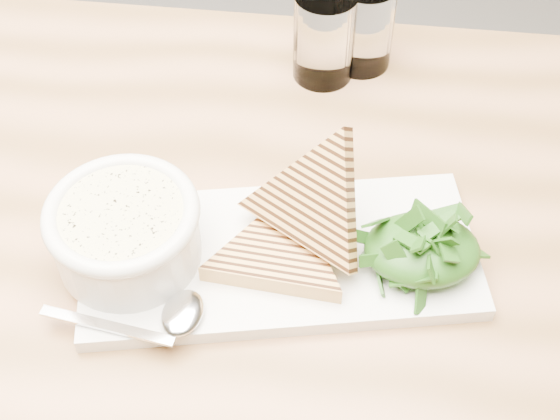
{
  "coord_description": "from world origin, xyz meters",
  "views": [
    {
      "loc": [
        0.16,
        -0.63,
        1.31
      ],
      "look_at": [
        0.15,
        -0.19,
        0.78
      ],
      "focal_mm": 50.0,
      "sensor_mm": 36.0,
      "label": 1
    }
  ],
  "objects_px": {
    "soup_bowl": "(127,237)",
    "table_top": "(285,265)",
    "platter": "(280,256)",
    "glass_far": "(364,25)",
    "glass_near": "(324,36)"
  },
  "relations": [
    {
      "from": "soup_bowl",
      "to": "glass_far",
      "type": "relative_size",
      "value": 1.27
    },
    {
      "from": "platter",
      "to": "glass_near",
      "type": "bearing_deg",
      "value": 80.25
    },
    {
      "from": "soup_bowl",
      "to": "glass_near",
      "type": "xyz_separation_m",
      "value": [
        0.18,
        0.27,
        0.01
      ]
    },
    {
      "from": "table_top",
      "to": "glass_near",
      "type": "xyz_separation_m",
      "value": [
        0.04,
        0.26,
        0.07
      ]
    },
    {
      "from": "table_top",
      "to": "glass_near",
      "type": "distance_m",
      "value": 0.27
    },
    {
      "from": "platter",
      "to": "soup_bowl",
      "type": "distance_m",
      "value": 0.14
    },
    {
      "from": "glass_near",
      "to": "platter",
      "type": "bearing_deg",
      "value": -99.75
    },
    {
      "from": "glass_far",
      "to": "platter",
      "type": "bearing_deg",
      "value": -107.43
    },
    {
      "from": "soup_bowl",
      "to": "table_top",
      "type": "bearing_deg",
      "value": 6.04
    },
    {
      "from": "table_top",
      "to": "glass_far",
      "type": "bearing_deg",
      "value": 72.96
    },
    {
      "from": "platter",
      "to": "glass_far",
      "type": "bearing_deg",
      "value": 72.57
    },
    {
      "from": "platter",
      "to": "soup_bowl",
      "type": "relative_size",
      "value": 2.77
    },
    {
      "from": "glass_near",
      "to": "soup_bowl",
      "type": "bearing_deg",
      "value": -123.61
    },
    {
      "from": "platter",
      "to": "glass_far",
      "type": "distance_m",
      "value": 0.3
    },
    {
      "from": "platter",
      "to": "glass_far",
      "type": "height_order",
      "value": "glass_far"
    }
  ]
}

